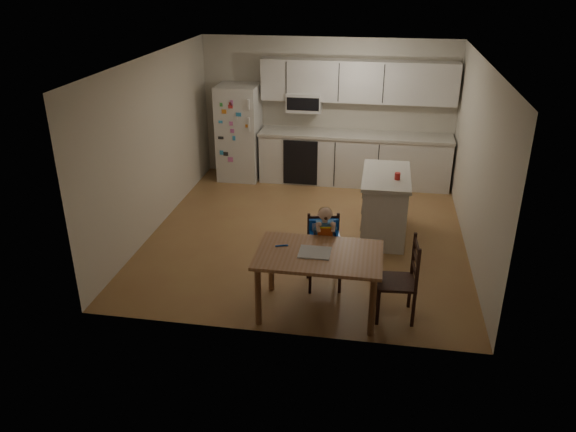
% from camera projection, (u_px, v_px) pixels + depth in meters
% --- Properties ---
extents(room, '(4.52, 5.01, 2.51)m').
position_uv_depth(room, '(313.00, 142.00, 8.21)').
color(room, '#93633C').
rests_on(room, ground).
extents(refrigerator, '(0.72, 0.70, 1.70)m').
position_uv_depth(refrigerator, '(239.00, 133.00, 10.11)').
color(refrigerator, silver).
rests_on(refrigerator, ground).
extents(kitchen_run, '(3.37, 0.62, 2.15)m').
position_uv_depth(kitchen_run, '(354.00, 135.00, 9.87)').
color(kitchen_run, silver).
rests_on(kitchen_run, ground).
extents(kitchen_island, '(0.66, 1.27, 0.93)m').
position_uv_depth(kitchen_island, '(384.00, 205.00, 8.05)').
color(kitchen_island, silver).
rests_on(kitchen_island, ground).
extents(red_cup, '(0.08, 0.08, 0.10)m').
position_uv_depth(red_cup, '(397.00, 176.00, 7.66)').
color(red_cup, red).
rests_on(red_cup, kitchen_island).
extents(dining_table, '(1.38, 0.89, 0.74)m').
position_uv_depth(dining_table, '(319.00, 261.00, 6.17)').
color(dining_table, brown).
rests_on(dining_table, ground).
extents(napkin, '(0.34, 0.30, 0.01)m').
position_uv_depth(napkin, '(315.00, 252.00, 6.14)').
color(napkin, '#AFAFB4').
rests_on(napkin, dining_table).
extents(toddler_spoon, '(0.12, 0.06, 0.02)m').
position_uv_depth(toddler_spoon, '(281.00, 246.00, 6.28)').
color(toddler_spoon, blue).
rests_on(toddler_spoon, dining_table).
extents(chair_booster, '(0.46, 0.46, 1.05)m').
position_uv_depth(chair_booster, '(324.00, 238.00, 6.72)').
color(chair_booster, black).
rests_on(chair_booster, ground).
extents(chair_side, '(0.45, 0.45, 0.95)m').
position_uv_depth(chair_side, '(405.00, 274.00, 6.12)').
color(chair_side, black).
rests_on(chair_side, ground).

